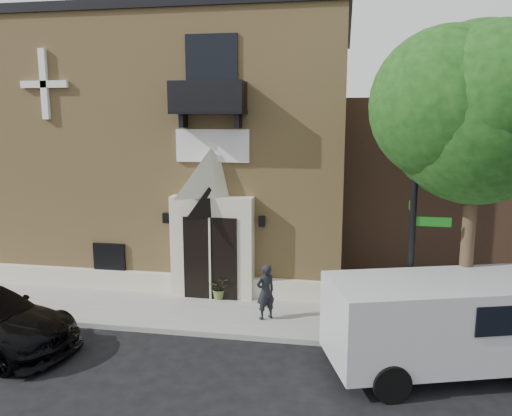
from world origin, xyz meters
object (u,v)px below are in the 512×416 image
at_px(street_sign, 413,224).
at_px(fire_hydrant, 395,325).
at_px(pedestrian_near, 266,292).
at_px(dumpster, 438,313).
at_px(cargo_van, 456,321).

relative_size(street_sign, fire_hydrant, 6.85).
bearing_deg(pedestrian_near, fire_hydrant, 125.23).
relative_size(fire_hydrant, dumpster, 0.42).
relative_size(cargo_van, dumpster, 2.72).
distance_m(fire_hydrant, dumpster, 1.24).
distance_m(cargo_van, dumpster, 1.62).
xyz_separation_m(cargo_van, street_sign, (-0.91, 1.01, 1.99)).
height_order(cargo_van, fire_hydrant, cargo_van).
bearing_deg(street_sign, cargo_van, -46.42).
xyz_separation_m(fire_hydrant, pedestrian_near, (-3.45, 0.91, 0.35)).
height_order(street_sign, fire_hydrant, street_sign).
bearing_deg(fire_hydrant, dumpster, 25.66).
bearing_deg(dumpster, pedestrian_near, -169.09).
bearing_deg(street_sign, pedestrian_near, 167.75).
bearing_deg(dumpster, fire_hydrant, -138.60).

